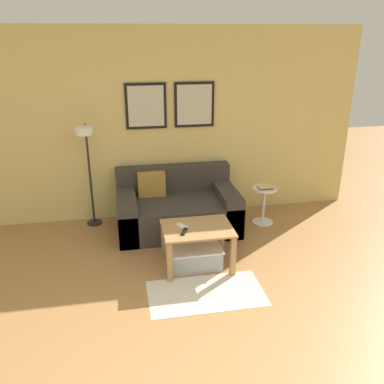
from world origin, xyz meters
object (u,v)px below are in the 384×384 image
floor_lamp (87,153)px  side_table (264,202)px  coffee_table (197,236)px  couch (177,208)px  cell_phone (182,226)px  storage_bin (193,256)px  book_stack (265,187)px  remote_control (184,231)px

floor_lamp → side_table: (2.28, -0.24, -0.74)m
coffee_table → side_table: (1.11, 0.93, -0.07)m
couch → cell_phone: bearing=-95.0°
storage_bin → book_stack: 1.52m
side_table → remote_control: side_table is taller
coffee_table → book_stack: 1.45m
storage_bin → cell_phone: 0.39m
book_stack → cell_phone: (-1.27, -0.85, -0.05)m
floor_lamp → book_stack: size_ratio=6.36×
side_table → cell_phone: side_table is taller
storage_bin → couch: bearing=92.2°
couch → storage_bin: 1.02m
storage_bin → book_stack: book_stack is taller
floor_lamp → storage_bin: bearing=-45.5°
floor_lamp → cell_phone: (1.02, -1.10, -0.57)m
floor_lamp → side_table: 2.41m
storage_bin → floor_lamp: bearing=134.5°
book_stack → coffee_table: bearing=-140.4°
floor_lamp → remote_control: (1.02, -1.25, -0.56)m
coffee_table → cell_phone: (-0.16, 0.07, 0.11)m
couch → storage_bin: (0.04, -1.00, -0.15)m
coffee_table → remote_control: size_ratio=5.07×
couch → coffee_table: couch is taller
book_stack → remote_control: bearing=-141.6°
coffee_table → floor_lamp: 1.79m
book_stack → remote_control: book_stack is taller
side_table → book_stack: 0.22m
storage_bin → book_stack: size_ratio=2.82×
remote_control → floor_lamp: bearing=151.2°
couch → floor_lamp: bearing=172.1°
floor_lamp → side_table: bearing=-5.9°
couch → coffee_table: 1.02m
coffee_table → remote_control: remote_control is taller
couch → side_table: couch is taller
coffee_table → side_table: 1.45m
couch → book_stack: (1.19, -0.09, 0.26)m
coffee_table → storage_bin: 0.26m
side_table → remote_control: bearing=-141.3°
floor_lamp → couch: bearing=-7.9°
side_table → remote_control: 1.63m
book_stack → cell_phone: book_stack is taller
side_table → coffee_table: bearing=-140.1°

